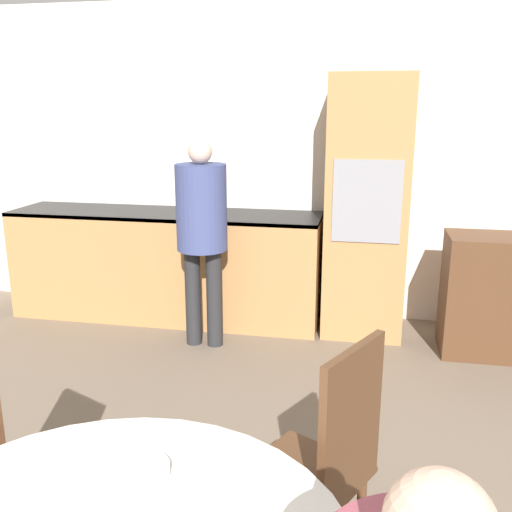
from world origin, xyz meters
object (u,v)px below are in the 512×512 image
at_px(chair_far_right, 327,459).
at_px(person_standing, 202,223).
at_px(bowl_near, 139,472).
at_px(oven_unit, 367,208).

distance_m(chair_far_right, person_standing, 2.41).
bearing_deg(bowl_near, person_standing, 102.46).
distance_m(chair_far_right, bowl_near, 0.70).
bearing_deg(chair_far_right, oven_unit, -154.96).
xyz_separation_m(oven_unit, chair_far_right, (-0.09, -2.65, -0.44)).
relative_size(person_standing, bowl_near, 8.57).
bearing_deg(person_standing, oven_unit, 24.54).
height_order(chair_far_right, bowl_near, chair_far_right).
height_order(oven_unit, bowl_near, oven_unit).
bearing_deg(person_standing, chair_far_right, -62.96).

